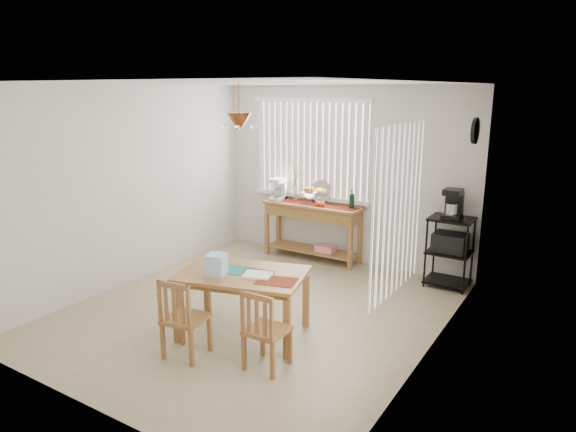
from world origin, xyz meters
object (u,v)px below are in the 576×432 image
Objects in this scene: sideboard at (313,218)px; chair_right at (265,331)px; dining_table at (243,280)px; chair_left at (183,319)px; cart_items at (453,204)px; wire_cart at (450,245)px.

chair_right is at bearing -68.52° from sideboard.
dining_table is 0.75m from chair_left.
chair_left reaches higher than chair_right.
sideboard is 3.27m from chair_left.
cart_items is 0.49× the size of chair_right.
cart_items is 0.26× the size of dining_table.
wire_cart is 0.64× the size of dining_table.
dining_table is (-1.47, -2.53, -0.50)m from cart_items.
sideboard is 2.11m from cart_items.
wire_cart is 0.55m from cart_items.
chair_right is at bearing -106.26° from cart_items.
sideboard is 3.24m from chair_right.
wire_cart is 2.92m from dining_table.
chair_left is (-0.20, -0.69, -0.21)m from dining_table.
chair_left is at bearing -117.29° from cart_items.
chair_right reaches higher than dining_table.
wire_cart is 3.12m from chair_right.
sideboard is at bearing 179.34° from wire_cart.
dining_table is (-1.47, -2.52, 0.05)m from wire_cart.
cart_items is at bearing 62.71° from chair_left.
dining_table is 1.85× the size of chair_right.
sideboard is at bearing 179.61° from cart_items.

